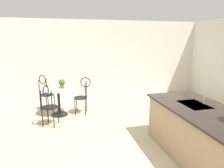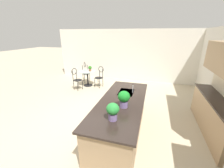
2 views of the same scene
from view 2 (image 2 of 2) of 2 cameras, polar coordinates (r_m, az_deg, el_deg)
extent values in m
plane|color=beige|center=(4.44, -6.52, -14.26)|extent=(40.00, 40.00, 0.00)
cube|color=silver|center=(7.86, 5.33, 11.38)|extent=(0.12, 7.80, 2.70)
cube|color=tan|center=(3.74, 3.81, -13.25)|extent=(2.70, 0.96, 0.88)
cube|color=#2D231E|center=(3.51, 3.98, -6.93)|extent=(2.80, 1.06, 0.04)
cube|color=#B2B5BA|center=(4.00, 5.71, -3.46)|extent=(0.56, 0.40, 0.03)
cube|color=tan|center=(4.60, 36.53, -10.69)|extent=(2.40, 0.60, 0.88)
cube|color=#2D231E|center=(4.42, 37.73, -5.46)|extent=(2.44, 0.64, 0.04)
cylinder|color=black|center=(7.23, -9.56, -0.46)|extent=(0.44, 0.44, 0.03)
cylinder|color=black|center=(7.12, -9.72, 2.28)|extent=(0.07, 0.07, 0.69)
cylinder|color=#B2C6C1|center=(7.02, -9.89, 5.04)|extent=(0.80, 0.80, 0.01)
cylinder|color=black|center=(7.67, -8.97, 2.40)|extent=(0.03, 0.03, 0.45)
cylinder|color=black|center=(7.59, -10.97, 2.10)|extent=(0.03, 0.03, 0.45)
cylinder|color=black|center=(7.93, -9.62, 2.93)|extent=(0.03, 0.03, 0.45)
cylinder|color=black|center=(7.85, -11.56, 2.64)|extent=(0.03, 0.03, 0.45)
cylinder|color=black|center=(7.70, -10.38, 4.19)|extent=(0.54, 0.54, 0.02)
cylinder|color=black|center=(7.82, -9.90, 6.09)|extent=(0.03, 0.03, 0.45)
cylinder|color=black|center=(7.75, -11.74, 5.85)|extent=(0.03, 0.03, 0.45)
torus|color=black|center=(7.73, -10.92, 7.59)|extent=(0.22, 0.21, 0.28)
cylinder|color=black|center=(6.88, -6.95, 0.48)|extent=(0.03, 0.03, 0.45)
cylinder|color=black|center=(7.10, -5.61, 1.13)|extent=(0.03, 0.03, 0.45)
cylinder|color=black|center=(6.73, -5.03, 0.09)|extent=(0.03, 0.03, 0.45)
cylinder|color=black|center=(6.95, -3.72, 0.76)|extent=(0.03, 0.03, 0.45)
cylinder|color=black|center=(6.84, -5.39, 2.49)|extent=(0.46, 0.46, 0.02)
cylinder|color=black|center=(6.59, -5.03, 3.79)|extent=(0.03, 0.03, 0.45)
cylinder|color=black|center=(6.80, -3.78, 4.32)|extent=(0.03, 0.03, 0.45)
torus|color=black|center=(6.64, -4.44, 5.93)|extent=(0.09, 0.28, 0.28)
cylinder|color=black|center=(6.92, -13.30, 0.18)|extent=(0.03, 0.03, 0.45)
cylinder|color=black|center=(6.71, -11.79, -0.31)|extent=(0.03, 0.03, 0.45)
cylinder|color=black|center=(6.76, -15.13, -0.45)|extent=(0.03, 0.03, 0.45)
cylinder|color=black|center=(6.55, -13.64, -0.97)|extent=(0.03, 0.03, 0.45)
cylinder|color=black|center=(6.66, -13.63, 1.52)|extent=(0.49, 0.49, 0.02)
cylinder|color=black|center=(6.61, -15.49, 3.18)|extent=(0.03, 0.03, 0.45)
cylinder|color=black|center=(6.41, -14.09, 2.79)|extent=(0.03, 0.03, 0.45)
torus|color=black|center=(6.45, -14.97, 4.90)|extent=(0.27, 0.13, 0.28)
cylinder|color=#B2B5BA|center=(3.92, 8.35, -2.05)|extent=(0.02, 0.02, 0.22)
cylinder|color=#9E603D|center=(7.04, -8.80, 5.60)|extent=(0.12, 0.12, 0.09)
ellipsoid|color=#307722|center=(7.01, -8.85, 6.54)|extent=(0.17, 0.17, 0.16)
cylinder|color=#7A669E|center=(2.74, 0.30, -12.98)|extent=(0.17, 0.17, 0.13)
ellipsoid|color=green|center=(2.66, 0.31, -9.95)|extent=(0.24, 0.24, 0.22)
cylinder|color=#7A669E|center=(3.19, 4.74, -7.99)|extent=(0.18, 0.18, 0.15)
ellipsoid|color=#1A8227|center=(3.11, 4.83, -5.01)|extent=(0.27, 0.27, 0.24)
camera|label=1|loc=(3.01, -58.04, 2.38)|focal=31.47mm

